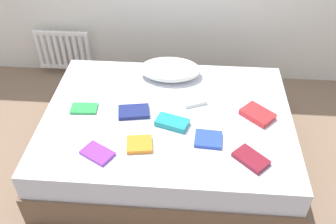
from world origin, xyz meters
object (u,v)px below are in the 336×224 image
(textbook_purple, at_px, (97,153))
(textbook_white, at_px, (194,101))
(textbook_blue, at_px, (208,139))
(radiator, at_px, (63,50))
(textbook_green, at_px, (84,108))
(textbook_red, at_px, (257,114))
(textbook_maroon, at_px, (251,159))
(textbook_orange, at_px, (139,144))
(textbook_navy, at_px, (134,112))
(pillow, at_px, (170,69))
(bed, at_px, (168,137))
(textbook_teal, at_px, (172,123))

(textbook_purple, xyz_separation_m, textbook_white, (0.66, 0.64, 0.00))
(textbook_blue, bearing_deg, textbook_white, 108.81)
(textbook_blue, bearing_deg, radiator, 140.51)
(textbook_green, height_order, textbook_blue, textbook_blue)
(textbook_purple, relative_size, textbook_red, 0.91)
(textbook_maroon, height_order, textbook_orange, textbook_maroon)
(textbook_navy, height_order, textbook_purple, textbook_navy)
(textbook_navy, relative_size, textbook_purple, 1.10)
(pillow, height_order, textbook_purple, pillow)
(radiator, relative_size, textbook_purple, 2.70)
(textbook_green, bearing_deg, textbook_navy, -5.27)
(radiator, relative_size, textbook_green, 2.84)
(radiator, height_order, textbook_white, radiator)
(bed, height_order, textbook_purple, textbook_purple)
(textbook_maroon, relative_size, textbook_green, 1.12)
(textbook_purple, bearing_deg, textbook_navy, 97.73)
(textbook_maroon, distance_m, textbook_navy, 0.98)
(radiator, bearing_deg, textbook_teal, -45.95)
(pillow, bearing_deg, textbook_purple, -113.65)
(radiator, xyz_separation_m, textbook_blue, (1.56, -1.47, 0.20))
(radiator, distance_m, textbook_red, 2.28)
(textbook_white, relative_size, textbook_blue, 0.95)
(textbook_red, bearing_deg, textbook_maroon, -58.26)
(textbook_maroon, relative_size, textbook_blue, 1.18)
(radiator, height_order, textbook_green, radiator)
(pillow, relative_size, textbook_maroon, 2.33)
(pillow, xyz_separation_m, textbook_white, (0.22, -0.36, -0.05))
(radiator, distance_m, textbook_navy, 1.56)
(textbook_teal, bearing_deg, textbook_orange, -114.09)
(bed, xyz_separation_m, textbook_red, (0.71, 0.02, 0.28))
(radiator, xyz_separation_m, textbook_navy, (0.97, -1.21, 0.20))
(bed, bearing_deg, textbook_red, 1.77)
(textbook_green, distance_m, textbook_white, 0.89)
(textbook_purple, distance_m, textbook_blue, 0.80)
(textbook_teal, distance_m, textbook_blue, 0.31)
(textbook_maroon, bearing_deg, textbook_white, 168.03)
(bed, height_order, textbook_blue, textbook_blue)
(textbook_white, bearing_deg, textbook_blue, -97.67)
(textbook_purple, bearing_deg, textbook_orange, 50.71)
(textbook_navy, xyz_separation_m, textbook_orange, (0.09, -0.36, 0.00))
(textbook_green, bearing_deg, textbook_teal, -13.18)
(textbook_blue, bearing_deg, textbook_maroon, -27.00)
(bed, distance_m, textbook_blue, 0.50)
(textbook_navy, xyz_separation_m, textbook_white, (0.47, 0.18, 0.00))
(textbook_orange, bearing_deg, pillow, 71.79)
(textbook_navy, xyz_separation_m, textbook_red, (0.97, 0.03, 0.01))
(textbook_teal, distance_m, textbook_navy, 0.33)
(textbook_teal, bearing_deg, textbook_maroon, -12.10)
(textbook_blue, bearing_deg, textbook_teal, 155.14)
(radiator, xyz_separation_m, textbook_white, (1.44, -1.03, 0.20))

